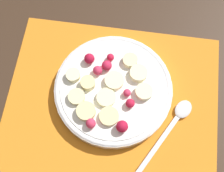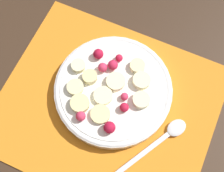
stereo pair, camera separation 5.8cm
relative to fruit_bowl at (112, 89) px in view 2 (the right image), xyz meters
name	(u,v)px [view 2 (the right image)]	position (x,y,z in m)	size (l,w,h in m)	color
ground_plane	(107,106)	(0.00, 0.03, -0.02)	(3.00, 3.00, 0.00)	#382619
placemat	(107,106)	(0.00, 0.03, -0.02)	(0.41, 0.35, 0.01)	orange
fruit_bowl	(112,89)	(0.00, 0.00, 0.00)	(0.23, 0.23, 0.04)	white
spoon	(164,138)	(-0.13, 0.04, -0.01)	(0.10, 0.16, 0.01)	silver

